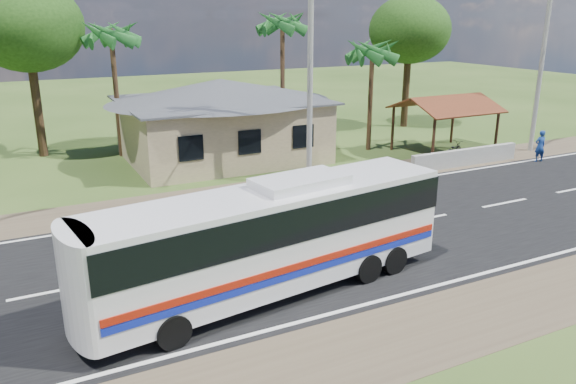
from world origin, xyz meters
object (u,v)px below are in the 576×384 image
object	(u,v)px
motorcycle	(454,149)
person	(540,146)
coach_bus	(274,231)
waiting_shed	(446,106)

from	to	relation	value
motorcycle	person	world-z (taller)	person
motorcycle	person	distance (m)	4.51
coach_bus	person	bearing A→B (deg)	12.76
waiting_shed	motorcycle	size ratio (longest dim) A/B	3.13
person	motorcycle	bearing A→B (deg)	-29.89
motorcycle	waiting_shed	bearing A→B (deg)	-31.61
waiting_shed	coach_bus	world-z (taller)	same
coach_bus	waiting_shed	bearing A→B (deg)	27.25
waiting_shed	person	world-z (taller)	waiting_shed
waiting_shed	person	distance (m)	5.52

